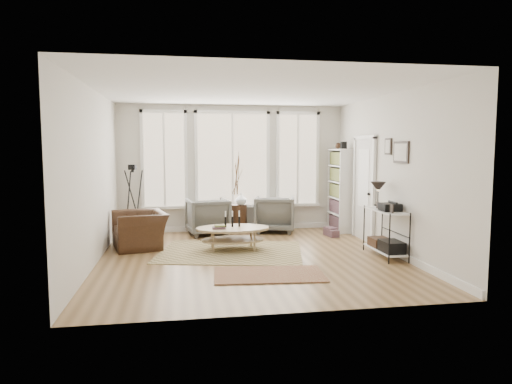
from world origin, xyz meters
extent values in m
plane|color=olive|center=(0.00, 0.00, 0.00)|extent=(5.50, 5.50, 0.00)
plane|color=white|center=(0.00, 0.00, 2.90)|extent=(5.50, 5.50, 0.00)
cube|color=beige|center=(0.00, 2.75, 1.45)|extent=(5.20, 0.04, 2.90)
cube|color=beige|center=(0.00, -2.75, 1.45)|extent=(5.20, 0.04, 2.90)
cube|color=beige|center=(-2.60, 0.00, 1.45)|extent=(0.04, 5.50, 2.90)
cube|color=beige|center=(2.60, 0.00, 1.45)|extent=(0.04, 5.50, 2.90)
cube|color=white|center=(0.00, 2.74, 0.06)|extent=(5.10, 0.04, 0.12)
cube|color=white|center=(2.58, 0.00, 0.06)|extent=(0.03, 5.40, 0.12)
cube|color=#D3B88E|center=(0.00, 2.73, 1.65)|extent=(1.60, 0.03, 2.10)
cube|color=#D3B88E|center=(-1.55, 2.73, 1.65)|extent=(0.90, 0.03, 2.10)
cube|color=#D3B88E|center=(1.55, 2.73, 1.65)|extent=(0.90, 0.03, 2.10)
cube|color=white|center=(0.00, 2.71, 1.65)|extent=(1.74, 0.06, 2.24)
cube|color=white|center=(-1.55, 2.71, 1.65)|extent=(1.04, 0.06, 2.24)
cube|color=white|center=(1.55, 2.71, 1.65)|extent=(1.04, 0.06, 2.24)
cube|color=white|center=(0.00, 2.69, 0.57)|extent=(4.10, 0.12, 0.06)
cube|color=silver|center=(2.58, 1.15, 1.05)|extent=(0.04, 0.88, 2.10)
cube|color=white|center=(2.56, 1.15, 1.30)|extent=(0.01, 0.55, 1.20)
cube|color=white|center=(2.56, 0.66, 1.05)|extent=(0.06, 0.08, 2.18)
cube|color=white|center=(2.56, 1.64, 1.05)|extent=(0.06, 0.08, 2.18)
cube|color=white|center=(2.56, 1.15, 2.14)|extent=(0.06, 1.06, 0.08)
sphere|color=black|center=(2.53, 0.82, 1.00)|extent=(0.06, 0.06, 0.06)
cube|color=white|center=(2.43, 1.81, 0.95)|extent=(0.30, 0.03, 1.90)
cube|color=white|center=(2.43, 2.63, 0.95)|extent=(0.30, 0.03, 1.90)
cube|color=white|center=(2.58, 2.23, 0.95)|extent=(0.02, 0.85, 1.90)
cube|color=white|center=(2.43, 2.23, 0.95)|extent=(0.30, 0.81, 1.90)
cube|color=brown|center=(2.43, 2.23, 0.95)|extent=(0.24, 0.75, 1.76)
cube|color=black|center=(2.43, 2.02, 1.98)|extent=(0.12, 0.10, 0.16)
sphere|color=#392113|center=(2.43, 2.38, 1.97)|extent=(0.14, 0.14, 0.14)
cube|color=white|center=(2.38, -0.30, 0.12)|extent=(0.37, 1.07, 0.03)
cube|color=white|center=(2.38, -0.30, 0.82)|extent=(0.37, 1.07, 0.02)
cylinder|color=black|center=(2.20, -0.83, 0.42)|extent=(0.02, 0.02, 0.85)
cylinder|color=black|center=(2.56, -0.83, 0.42)|extent=(0.02, 0.02, 0.85)
cylinder|color=black|center=(2.20, 0.23, 0.42)|extent=(0.02, 0.02, 0.85)
cylinder|color=black|center=(2.56, 0.23, 0.42)|extent=(0.02, 0.02, 0.85)
cylinder|color=black|center=(2.38, 0.05, 0.88)|extent=(0.14, 0.14, 0.02)
cylinder|color=black|center=(2.38, 0.05, 1.01)|extent=(0.02, 0.02, 0.30)
cone|color=black|center=(2.38, 0.05, 1.21)|extent=(0.28, 0.28, 0.18)
cube|color=black|center=(2.38, -0.45, 0.91)|extent=(0.32, 0.30, 0.13)
cube|color=black|center=(2.38, -0.55, 0.23)|extent=(0.32, 0.45, 0.20)
cube|color=#392113|center=(2.38, -0.08, 0.21)|extent=(0.32, 0.40, 0.16)
cube|color=black|center=(2.28, -0.72, 0.91)|extent=(0.02, 0.10, 0.14)
cube|color=black|center=(2.28, -0.18, 0.91)|extent=(0.02, 0.10, 0.12)
cube|color=black|center=(2.58, -0.40, 1.85)|extent=(0.03, 0.52, 0.38)
cube|color=silver|center=(2.56, -0.40, 1.85)|extent=(0.01, 0.44, 0.30)
cube|color=black|center=(2.58, 0.10, 1.95)|extent=(0.03, 0.24, 0.30)
cube|color=silver|center=(2.56, 0.10, 1.95)|extent=(0.01, 0.18, 0.24)
cube|color=brown|center=(-0.30, 0.47, 0.01)|extent=(2.94, 2.45, 0.01)
cube|color=brown|center=(0.11, -1.14, 0.01)|extent=(1.74, 1.06, 0.01)
ellipsoid|color=tan|center=(-0.24, 0.64, 0.20)|extent=(1.18, 0.75, 0.03)
ellipsoid|color=tan|center=(-0.24, 0.64, 0.41)|extent=(1.38, 0.88, 0.04)
cylinder|color=tan|center=(-0.62, 0.42, 0.20)|extent=(0.04, 0.04, 0.39)
cylinder|color=tan|center=(0.14, 0.42, 0.20)|extent=(0.04, 0.04, 0.39)
cylinder|color=tan|center=(-0.62, 0.86, 0.20)|extent=(0.04, 0.04, 0.39)
cylinder|color=tan|center=(0.14, 0.86, 0.20)|extent=(0.04, 0.04, 0.39)
cylinder|color=black|center=(-0.37, 0.69, 0.53)|extent=(0.04, 0.04, 0.20)
cylinder|color=black|center=(-0.24, 0.69, 0.53)|extent=(0.04, 0.04, 0.20)
cylinder|color=black|center=(-0.11, 0.69, 0.53)|extent=(0.04, 0.04, 0.20)
cube|color=#32522F|center=(-0.50, 0.54, 0.47)|extent=(0.24, 0.17, 0.07)
imported|color=#5F5F5B|center=(-0.61, 2.27, 0.41)|extent=(1.00, 1.02, 0.81)
imported|color=#5F5F5B|center=(0.93, 2.37, 0.42)|extent=(1.09, 1.11, 0.83)
cylinder|color=#392113|center=(0.08, 2.45, 0.32)|extent=(0.43, 0.43, 0.64)
imported|color=silver|center=(0.15, 2.34, 0.78)|extent=(0.29, 0.29, 0.27)
imported|color=#392113|center=(-1.98, 1.14, 0.35)|extent=(1.27, 1.17, 0.70)
cylinder|color=black|center=(-2.20, 2.26, 1.43)|extent=(0.07, 0.07, 0.07)
cube|color=black|center=(-2.20, 2.26, 1.51)|extent=(0.18, 0.15, 0.11)
cylinder|color=black|center=(-2.20, 2.17, 1.51)|extent=(0.07, 0.09, 0.07)
cube|color=brown|center=(2.05, 1.70, 0.09)|extent=(0.28, 0.32, 0.18)
cube|color=brown|center=(2.05, 1.53, 0.08)|extent=(0.22, 0.26, 0.15)
camera|label=1|loc=(-1.19, -7.79, 1.94)|focal=32.00mm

